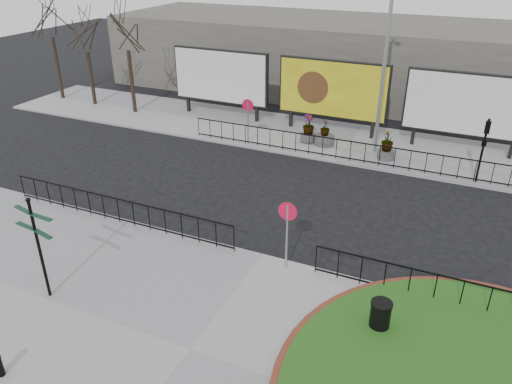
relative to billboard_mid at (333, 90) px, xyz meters
The scene contains 22 objects.
ground 13.31m from the billboard_mid, 83.40° to the right, with size 90.00×90.00×0.00m, color black.
pavement_near 18.21m from the billboard_mid, 85.23° to the right, with size 30.00×10.00×0.12m, color gray.
pavement_far 3.10m from the billboard_mid, 32.94° to the right, with size 44.00×6.00×0.12m, color gray.
railing_near_left 14.15m from the billboard_mid, 108.73° to the right, with size 10.00×0.10×1.10m, color black, non-canonical shape.
railing_near_right 15.62m from the billboard_mid, 58.92° to the right, with size 9.00×0.10×1.10m, color black, non-canonical shape.
railing_far 4.84m from the billboard_mid, 55.75° to the right, with size 18.00×0.10×1.10m, color black, non-canonical shape.
speed_sign_far 5.04m from the billboard_mid, 134.46° to the right, with size 0.64×0.07×2.47m.
speed_sign_near 13.62m from the billboard_mid, 79.41° to the right, with size 0.64×0.07×2.47m.
billboard_left 7.00m from the billboard_mid, behind, with size 6.20×0.31×4.10m.
billboard_mid is the anchor object (origin of this frame).
billboard_right 7.00m from the billboard_mid, ahead, with size 6.20×0.31×4.10m.
lamp_post 4.23m from the billboard_mid, 33.25° to the right, with size 0.74×0.18×9.23m.
signal_pole_a 8.80m from the billboard_mid, 24.42° to the right, with size 0.22×0.26×3.00m.
tree_left 12.63m from the billboard_mid, behind, with size 2.00×2.00×7.00m, color #2D2119, non-canonical shape.
tree_mid 16.05m from the billboard_mid, behind, with size 2.00×2.00×6.20m, color #2D2119, non-canonical shape.
tree_far 19.07m from the billboard_mid, behind, with size 2.00×2.00×7.50m, color #2D2119, non-canonical shape.
building_backdrop 9.15m from the billboard_mid, 80.57° to the left, with size 40.00×10.00×5.00m, color #5D5A51.
fingerpost_sign 18.16m from the billboard_mid, 101.64° to the right, with size 1.61×0.48×3.42m.
litter_bin 16.44m from the billboard_mid, 68.44° to the right, with size 0.61×0.61×1.01m.
planter_a 2.76m from the billboard_mid, 108.12° to the right, with size 0.84×0.84×1.54m.
planter_b 2.89m from the billboard_mid, 81.64° to the right, with size 1.04×1.04×1.42m.
planter_c 4.88m from the billboard_mid, 35.13° to the right, with size 0.85×0.85×1.55m.
Camera 1 is at (5.79, -13.46, 10.03)m, focal length 35.00 mm.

